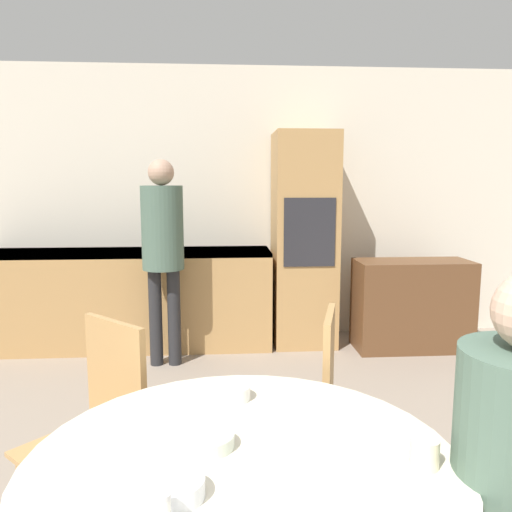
% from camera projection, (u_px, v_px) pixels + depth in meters
% --- Properties ---
extents(wall_back, '(6.50, 0.05, 2.60)m').
position_uv_depth(wall_back, '(247.00, 204.00, 4.88)').
color(wall_back, silver).
rests_on(wall_back, ground_plane).
extents(kitchen_counter, '(2.59, 0.60, 0.89)m').
position_uv_depth(kitchen_counter, '(129.00, 297.00, 4.59)').
color(kitchen_counter, tan).
rests_on(kitchen_counter, ground_plane).
extents(oven_unit, '(0.57, 0.59, 1.96)m').
position_uv_depth(oven_unit, '(304.00, 240.00, 4.63)').
color(oven_unit, tan).
rests_on(oven_unit, ground_plane).
extents(sideboard, '(1.02, 0.45, 0.81)m').
position_uv_depth(sideboard, '(412.00, 305.00, 4.53)').
color(sideboard, brown).
rests_on(sideboard, ground_plane).
extents(chair_far_left, '(0.57, 0.57, 0.94)m').
position_uv_depth(chair_far_left, '(98.00, 424.00, 2.04)').
color(chair_far_left, tan).
rests_on(chair_far_left, ground_plane).
extents(chair_far_right, '(0.49, 0.49, 0.94)m').
position_uv_depth(chair_far_right, '(307.00, 402.00, 2.24)').
color(chair_far_right, tan).
rests_on(chair_far_right, ground_plane).
extents(person_standing, '(0.34, 0.34, 1.69)m').
position_uv_depth(person_standing, '(163.00, 240.00, 4.03)').
color(person_standing, '#262628').
rests_on(person_standing, ground_plane).
extents(cup, '(0.08, 0.08, 0.08)m').
position_uv_depth(cup, '(424.00, 453.00, 1.34)').
color(cup, beige).
rests_on(cup, dining_table).
extents(bowl_near, '(0.15, 0.15, 0.05)m').
position_uv_depth(bowl_near, '(174.00, 488.00, 1.21)').
color(bowl_near, silver).
rests_on(bowl_near, dining_table).
extents(bowl_centre, '(0.13, 0.13, 0.05)m').
position_uv_depth(bowl_centre, '(232.00, 392.00, 1.76)').
color(bowl_centre, white).
rests_on(bowl_centre, dining_table).
extents(bowl_far, '(0.16, 0.16, 0.04)m').
position_uv_depth(bowl_far, '(208.00, 440.00, 1.44)').
color(bowl_far, silver).
rests_on(bowl_far, dining_table).
extents(salt_shaker, '(0.03, 0.03, 0.09)m').
position_uv_depth(salt_shaker, '(164.00, 511.00, 1.10)').
color(salt_shaker, white).
rests_on(salt_shaker, dining_table).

